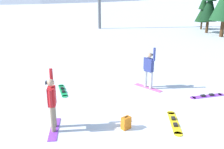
# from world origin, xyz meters

# --- Properties ---
(ground_plane) EXTENTS (800.00, 800.00, 0.00)m
(ground_plane) POSITION_xyz_m (0.00, 0.00, 0.00)
(ground_plane) COLOR white
(snowboarder_foreground) EXTENTS (0.59, 1.52, 2.09)m
(snowboarder_foreground) POSITION_xyz_m (-3.87, -1.26, 1.00)
(snowboarder_foreground) COLOR #993FD8
(snowboarder_foreground) RESTS_ON ground_plane
(snowboarder_midground) EXTENTS (1.37, 1.14, 2.03)m
(snowboarder_midground) POSITION_xyz_m (-0.60, 2.95, 0.96)
(snowboarder_midground) COLOR pink
(snowboarder_midground) RESTS_ON ground_plane
(loose_snowboard_near_left) EXTENTS (0.93, 1.63, 0.09)m
(loose_snowboard_near_left) POSITION_xyz_m (-4.60, 2.12, 0.02)
(loose_snowboard_near_left) COLOR #19B259
(loose_snowboard_near_left) RESTS_ON ground_plane
(loose_snowboard_near_right) EXTENTS (0.38, 1.83, 0.09)m
(loose_snowboard_near_right) POSITION_xyz_m (0.26, -0.36, 0.02)
(loose_snowboard_near_right) COLOR yellow
(loose_snowboard_near_right) RESTS_ON ground_plane
(loose_snowboard_far_spare) EXTENTS (1.69, 0.88, 0.09)m
(loose_snowboard_far_spare) POSITION_xyz_m (2.01, 2.22, 0.02)
(loose_snowboard_far_spare) COLOR #993FD8
(loose_snowboard_far_spare) RESTS_ON ground_plane
(backpack_orange) EXTENTS (0.38, 0.38, 0.47)m
(backpack_orange) POSITION_xyz_m (-1.45, -0.94, 0.21)
(backpack_orange) COLOR orange
(backpack_orange) RESTS_ON ground_plane
(pine_tree_short) EXTENTS (1.69, 1.69, 4.13)m
(pine_tree_short) POSITION_xyz_m (6.22, 23.06, 2.25)
(pine_tree_short) COLOR #472D19
(pine_tree_short) RESTS_ON ground_plane
(pine_tree_slender) EXTENTS (1.95, 1.95, 5.99)m
(pine_tree_slender) POSITION_xyz_m (6.23, 20.39, 3.26)
(pine_tree_slender) COLOR #472D19
(pine_tree_slender) RESTS_ON ground_plane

